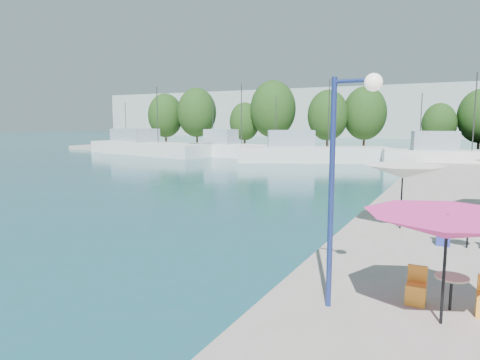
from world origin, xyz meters
The scene contains 19 objects.
quay_far centered at (-8.00, 67.00, 0.30)m, with size 90.00×16.00×0.60m, color gray.
hill_west centered at (-30.00, 160.00, 8.00)m, with size 180.00×40.00×16.00m, color #9BA99F.
trawler_01 centered at (-32.05, 55.18, 1.07)m, with size 22.80×10.42×10.20m.
trawler_02 centered at (-18.19, 56.27, 1.07)m, with size 13.99×5.02×10.20m.
trawler_03 centered at (-6.44, 54.39, 1.07)m, with size 18.24×12.06×10.20m.
trawler_04 centered at (9.07, 55.24, 1.07)m, with size 15.17×6.99×10.20m.
tree_01 centered at (-38.27, 68.23, 6.01)m, with size 6.33×6.33×9.36m.
tree_02 centered at (-31.89, 68.81, 6.48)m, with size 6.88×6.88×10.18m.
tree_03 centered at (-22.55, 69.06, 4.91)m, with size 5.05×5.05×7.48m.
tree_04 centered at (-17.42, 68.99, 6.86)m, with size 7.33×7.33×10.85m.
tree_05 centered at (-8.34, 68.80, 5.82)m, with size 6.11×6.11×9.04m.
tree_06 centered at (-3.39, 71.37, 6.12)m, with size 6.47×6.47×9.57m.
tree_07 centered at (6.94, 70.18, 4.52)m, with size 4.59×4.59×6.79m.
tree_08 centered at (11.89, 71.37, 5.58)m, with size 5.83×5.83×8.62m.
umbrella_pink centered at (9.76, 14.02, 2.62)m, with size 3.24×3.24×2.27m.
umbrella_white centered at (7.98, 22.03, 2.81)m, with size 3.04×3.04×2.46m.
cafe_table_01 centered at (9.90, 14.81, 0.89)m, with size 1.82×0.70×0.76m.
cafe_table_02 centered at (10.26, 20.26, 0.89)m, with size 1.82×0.70×0.76m.
street_lamp centered at (7.80, 13.77, 4.09)m, with size 1.04×0.36×5.03m.
Camera 1 is at (9.92, 4.83, 4.64)m, focal length 32.00 mm.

